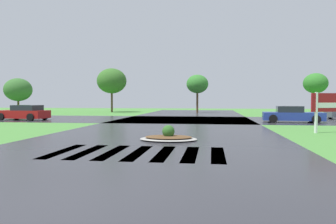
% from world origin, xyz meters
% --- Properties ---
extents(ground_plane, '(120.00, 120.00, 0.10)m').
position_xyz_m(ground_plane, '(0.00, 0.00, -0.05)').
color(ground_plane, '#478438').
extents(asphalt_roadway, '(11.95, 80.00, 0.01)m').
position_xyz_m(asphalt_roadway, '(0.00, 10.00, 0.00)').
color(asphalt_roadway, '#2B2B30').
rests_on(asphalt_roadway, ground).
extents(asphalt_cross_road, '(90.00, 10.76, 0.01)m').
position_xyz_m(asphalt_cross_road, '(0.00, 24.21, 0.00)').
color(asphalt_cross_road, '#2B2B30').
rests_on(asphalt_cross_road, ground).
extents(crosswalk_stripes, '(5.85, 3.23, 0.01)m').
position_xyz_m(crosswalk_stripes, '(0.00, 5.87, 0.00)').
color(crosswalk_stripes, white).
rests_on(crosswalk_stripes, ground).
extents(estate_billboard, '(2.61, 1.19, 2.22)m').
position_xyz_m(estate_billboard, '(9.08, 13.91, 1.53)').
color(estate_billboard, white).
rests_on(estate_billboard, ground).
extents(median_island, '(2.57, 1.87, 0.68)m').
position_xyz_m(median_island, '(0.58, 9.39, 0.14)').
color(median_island, '#9E9B93').
rests_on(median_island, ground).
extents(car_silver_hatch, '(4.55, 2.55, 1.32)m').
position_xyz_m(car_silver_hatch, '(-14.00, 21.70, 0.63)').
color(car_silver_hatch, maroon).
rests_on(car_silver_hatch, ground).
extents(car_white_sedan, '(4.72, 2.45, 1.29)m').
position_xyz_m(car_white_sedan, '(8.82, 21.86, 0.60)').
color(car_white_sedan, navy).
rests_on(car_white_sedan, ground).
extents(background_treeline, '(44.69, 5.17, 6.23)m').
position_xyz_m(background_treeline, '(-9.96, 39.22, 3.90)').
color(background_treeline, '#4C3823').
rests_on(background_treeline, ground).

